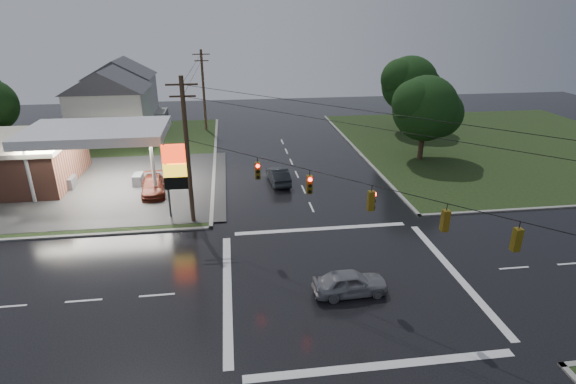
{
  "coord_description": "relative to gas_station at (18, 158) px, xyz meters",
  "views": [
    {
      "loc": [
        -6.42,
        -22.34,
        15.13
      ],
      "look_at": [
        -2.46,
        7.23,
        3.0
      ],
      "focal_mm": 28.0,
      "sensor_mm": 36.0,
      "label": 1
    }
  ],
  "objects": [
    {
      "name": "tree_ne_near",
      "position": [
        39.82,
        2.29,
        3.01
      ],
      "size": [
        7.99,
        6.8,
        8.98
      ],
      "color": "black",
      "rests_on": "ground"
    },
    {
      "name": "house_near",
      "position": [
        4.73,
        16.3,
        1.86
      ],
      "size": [
        11.05,
        8.48,
        8.6
      ],
      "color": "silver",
      "rests_on": "ground"
    },
    {
      "name": "car_pump",
      "position": [
        12.35,
        -3.93,
        -1.84
      ],
      "size": [
        2.59,
        5.12,
        1.42
      ],
      "primitive_type": "imported",
      "rotation": [
        0.0,
        0.0,
        0.12
      ],
      "color": "#591F14",
      "rests_on": "ground"
    },
    {
      "name": "grass_nw",
      "position": [
        -0.32,
        6.3,
        -2.51
      ],
      "size": [
        36.0,
        36.0,
        0.08
      ],
      "primitive_type": "cube",
      "color": "black",
      "rests_on": "ground"
    },
    {
      "name": "ground",
      "position": [
        25.68,
        -19.7,
        -2.55
      ],
      "size": [
        120.0,
        120.0,
        0.0
      ],
      "primitive_type": "plane",
      "color": "black",
      "rests_on": "ground"
    },
    {
      "name": "tree_ne_far",
      "position": [
        42.83,
        14.29,
        3.63
      ],
      "size": [
        8.46,
        7.2,
        9.8
      ],
      "color": "black",
      "rests_on": "ground"
    },
    {
      "name": "gas_station",
      "position": [
        0.0,
        0.0,
        0.0
      ],
      "size": [
        26.2,
        18.0,
        5.6
      ],
      "color": "#2D2D2D",
      "rests_on": "ground"
    },
    {
      "name": "car_crossing",
      "position": [
        25.65,
        -21.0,
        -1.82
      ],
      "size": [
        4.35,
        1.91,
        1.46
      ],
      "primitive_type": "imported",
      "rotation": [
        0.0,
        0.0,
        1.61
      ],
      "color": "gray",
      "rests_on": "ground"
    },
    {
      "name": "grass_ne",
      "position": [
        51.68,
        6.3,
        -2.51
      ],
      "size": [
        36.0,
        36.0,
        0.08
      ],
      "primitive_type": "cube",
      "color": "black",
      "rests_on": "ground"
    },
    {
      "name": "pylon_sign",
      "position": [
        15.18,
        -9.2,
        1.46
      ],
      "size": [
        2.0,
        0.35,
        6.0
      ],
      "color": "#59595E",
      "rests_on": "ground"
    },
    {
      "name": "utility_pole_nw",
      "position": [
        16.18,
        -10.2,
        3.17
      ],
      "size": [
        2.2,
        0.32,
        11.0
      ],
      "color": "#382619",
      "rests_on": "ground"
    },
    {
      "name": "traffic_signals",
      "position": [
        25.69,
        -19.72,
        3.93
      ],
      "size": [
        26.87,
        26.87,
        1.47
      ],
      "color": "black",
      "rests_on": "ground"
    },
    {
      "name": "house_far",
      "position": [
        3.73,
        28.3,
        1.86
      ],
      "size": [
        11.05,
        8.48,
        8.6
      ],
      "color": "silver",
      "rests_on": "ground"
    },
    {
      "name": "car_north",
      "position": [
        23.58,
        -2.78,
        -1.79
      ],
      "size": [
        2.02,
        4.71,
        1.51
      ],
      "primitive_type": "imported",
      "rotation": [
        0.0,
        0.0,
        3.24
      ],
      "color": "black",
      "rests_on": "ground"
    },
    {
      "name": "utility_pole_n",
      "position": [
        16.18,
        18.3,
        2.92
      ],
      "size": [
        2.2,
        0.32,
        10.5
      ],
      "color": "#382619",
      "rests_on": "ground"
    }
  ]
}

